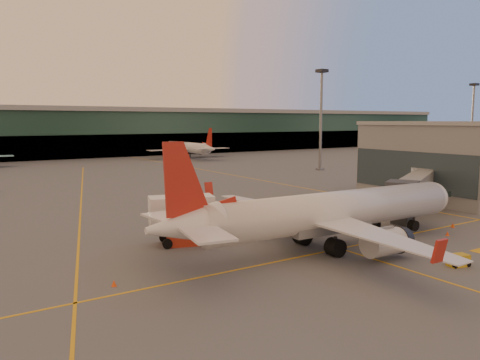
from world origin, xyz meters
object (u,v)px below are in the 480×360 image
pushback_tug (367,223)px  main_airplane (326,213)px  gpu_cart (458,260)px  catering_truck (182,217)px

pushback_tug → main_airplane: bearing=-159.6°
gpu_cart → pushback_tug: bearing=87.1°
pushback_tug → catering_truck: bearing=166.0°
gpu_cart → pushback_tug: 15.42m
catering_truck → pushback_tug: (21.81, -5.26, -2.23)m
main_airplane → gpu_cart: (5.86, -10.54, -3.07)m
main_airplane → pushback_tug: (10.72, 4.09, -2.96)m
catering_truck → gpu_cart: 26.23m
catering_truck → gpu_cart: catering_truck is taller
main_airplane → gpu_cart: 12.45m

